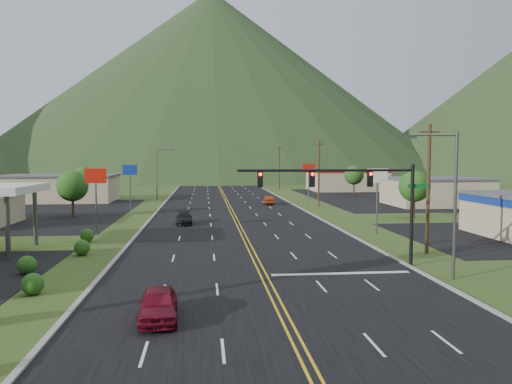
{
  "coord_description": "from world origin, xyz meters",
  "views": [
    {
      "loc": [
        -3.66,
        -18.76,
        7.49
      ],
      "look_at": [
        0.71,
        23.53,
        4.5
      ],
      "focal_mm": 35.0,
      "sensor_mm": 36.0,
      "label": 1
    }
  ],
  "objects": [
    {
      "name": "utility_pole_b",
      "position": [
        13.5,
        55.0,
        5.13
      ],
      "size": [
        1.6,
        0.28,
        10.0
      ],
      "color": "#382314",
      "rests_on": "ground"
    },
    {
      "name": "building_east_far",
      "position": [
        28.0,
        90.0,
        2.26
      ],
      "size": [
        16.4,
        12.4,
        4.5
      ],
      "color": "#C5B589",
      "rests_on": "ground"
    },
    {
      "name": "pole_sign_east_a",
      "position": [
        13.0,
        28.0,
        5.05
      ],
      "size": [
        2.0,
        0.18,
        6.4
      ],
      "color": "#59595E",
      "rests_on": "ground"
    },
    {
      "name": "tree_west_a",
      "position": [
        -20.0,
        45.0,
        3.89
      ],
      "size": [
        3.84,
        3.84,
        5.82
      ],
      "color": "#382314",
      "rests_on": "ground"
    },
    {
      "name": "mountain_n",
      "position": [
        0.0,
        220.0,
        42.5
      ],
      "size": [
        220.0,
        220.0,
        85.0
      ],
      "primitive_type": "cone",
      "color": "#193116",
      "rests_on": "ground"
    },
    {
      "name": "car_red_near",
      "position": [
        -5.8,
        3.98,
        0.73
      ],
      "size": [
        1.95,
        4.36,
        1.45
      ],
      "primitive_type": "imported",
      "rotation": [
        0.0,
        0.0,
        0.05
      ],
      "color": "maroon",
      "rests_on": "ground"
    },
    {
      "name": "building_west_far",
      "position": [
        -28.0,
        68.0,
        2.26
      ],
      "size": [
        18.4,
        11.4,
        4.5
      ],
      "color": "#C5B589",
      "rests_on": "ground"
    },
    {
      "name": "road",
      "position": [
        0.0,
        0.0,
        0.0
      ],
      "size": [
        20.0,
        460.0,
        0.04
      ],
      "primitive_type": "cube",
      "color": "black",
      "rests_on": "ground"
    },
    {
      "name": "pole_sign_west_b",
      "position": [
        -14.0,
        52.0,
        5.05
      ],
      "size": [
        2.0,
        0.18,
        6.4
      ],
      "color": "#59595E",
      "rests_on": "ground"
    },
    {
      "name": "curb_west",
      "position": [
        -10.15,
        0.0,
        0.0
      ],
      "size": [
        0.3,
        460.0,
        0.14
      ],
      "primitive_type": "cube",
      "color": "gray",
      "rests_on": "ground"
    },
    {
      "name": "car_dark_mid",
      "position": [
        -5.96,
        36.78,
        0.63
      ],
      "size": [
        1.91,
        4.39,
        1.26
      ],
      "primitive_type": "imported",
      "rotation": [
        0.0,
        0.0,
        0.04
      ],
      "color": "black",
      "rests_on": "ground"
    },
    {
      "name": "car_red_far",
      "position": [
        6.44,
        59.23,
        0.64
      ],
      "size": [
        1.59,
        3.98,
        1.29
      ],
      "primitive_type": "imported",
      "rotation": [
        0.0,
        0.0,
        3.08
      ],
      "color": "maroon",
      "rests_on": "ground"
    },
    {
      "name": "utility_pole_d",
      "position": [
        13.5,
        135.0,
        5.13
      ],
      "size": [
        1.6,
        0.28,
        10.0
      ],
      "color": "#382314",
      "rests_on": "ground"
    },
    {
      "name": "building_east_mid",
      "position": [
        32.0,
        55.0,
        2.16
      ],
      "size": [
        14.4,
        11.4,
        4.3
      ],
      "color": "#C5B589",
      "rests_on": "ground"
    },
    {
      "name": "streetlight_east",
      "position": [
        11.18,
        10.0,
        5.18
      ],
      "size": [
        3.28,
        0.25,
        9.0
      ],
      "color": "#59595E",
      "rests_on": "ground"
    },
    {
      "name": "tree_east_b",
      "position": [
        26.0,
        78.0,
        3.89
      ],
      "size": [
        3.84,
        3.84,
        5.82
      ],
      "color": "#382314",
      "rests_on": "ground"
    },
    {
      "name": "traffic_signal",
      "position": [
        6.48,
        14.0,
        5.33
      ],
      "size": [
        13.1,
        0.43,
        7.0
      ],
      "color": "black",
      "rests_on": "ground"
    },
    {
      "name": "tree_west_b",
      "position": [
        -25.0,
        72.0,
        3.89
      ],
      "size": [
        3.84,
        3.84,
        5.82
      ],
      "color": "#382314",
      "rests_on": "ground"
    },
    {
      "name": "tree_east_a",
      "position": [
        22.0,
        40.0,
        3.89
      ],
      "size": [
        3.84,
        3.84,
        5.82
      ],
      "color": "#382314",
      "rests_on": "ground"
    },
    {
      "name": "pole_sign_west_a",
      "position": [
        -14.0,
        30.0,
        5.05
      ],
      "size": [
        2.0,
        0.18,
        6.4
      ],
      "color": "#59595E",
      "rests_on": "ground"
    },
    {
      "name": "streetlight_west",
      "position": [
        -11.68,
        70.0,
        5.18
      ],
      "size": [
        3.28,
        0.25,
        9.0
      ],
      "color": "#59595E",
      "rests_on": "ground"
    },
    {
      "name": "utility_pole_a",
      "position": [
        13.5,
        18.0,
        5.13
      ],
      "size": [
        1.6,
        0.28,
        10.0
      ],
      "color": "#382314",
      "rests_on": "ground"
    },
    {
      "name": "utility_pole_c",
      "position": [
        13.5,
        95.0,
        5.13
      ],
      "size": [
        1.6,
        0.28,
        10.0
      ],
      "color": "#382314",
      "rests_on": "ground"
    },
    {
      "name": "ground",
      "position": [
        0.0,
        0.0,
        0.0
      ],
      "size": [
        500.0,
        500.0,
        0.0
      ],
      "primitive_type": "plane",
      "color": "#314117",
      "rests_on": "ground"
    },
    {
      "name": "pole_sign_east_b",
      "position": [
        13.0,
        60.0,
        5.05
      ],
      "size": [
        2.0,
        0.18,
        6.4
      ],
      "color": "#59595E",
      "rests_on": "ground"
    }
  ]
}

